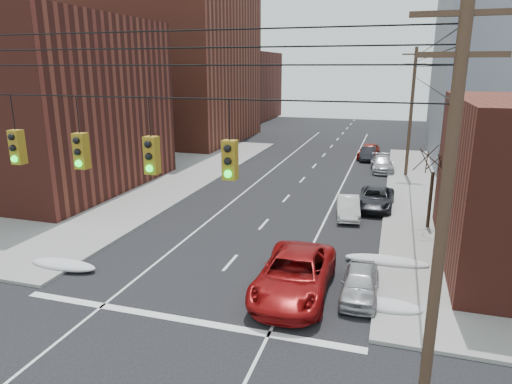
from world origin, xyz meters
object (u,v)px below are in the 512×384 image
Objects in this scene: parked_car_a at (360,283)px; parked_car_b at (348,207)px; lot_car_a at (98,183)px; parked_car_c at (376,199)px; parked_car_d at (382,164)px; parked_car_e at (369,151)px; lot_car_c at (91,174)px; lot_car_d at (127,161)px; red_pickup at (294,275)px; lot_car_b at (147,158)px; parked_car_f at (368,153)px.

parked_car_b reaches higher than parked_car_a.
parked_car_c is at bearing -75.93° from lot_car_a.
parked_car_e reaches higher than parked_car_d.
lot_car_d is at bearing 0.85° from lot_car_c.
parked_car_c is at bearing 77.95° from red_pickup.
parked_car_e is at bearing -59.77° from lot_car_b.
parked_car_f is (0.00, 19.73, 0.02)m from parked_car_b.
parked_car_d is (0.00, 12.11, 0.00)m from parked_car_c.
lot_car_a reaches higher than parked_car_c.
parked_car_d is 1.25× the size of lot_car_a.
parked_car_b is 21.60m from lot_car_c.
parked_car_c is 1.22× the size of parked_car_f.
parked_car_c is (0.00, 13.14, 0.04)m from parked_car_a.
lot_car_b reaches higher than lot_car_d.
parked_car_e reaches higher than parked_car_c.
lot_car_c is (-23.02, 13.50, 0.15)m from parked_car_a.
parked_car_c is at bearing 49.08° from parked_car_b.
lot_car_c is (-23.02, -11.74, 0.10)m from parked_car_d.
lot_car_c reaches higher than lot_car_a.
lot_car_c reaches higher than parked_car_f.
lot_car_b is (-20.26, 9.81, 0.23)m from parked_car_b.
lot_car_a is at bearing 150.97° from parked_car_a.
lot_car_b is at bearing 163.36° from parked_car_c.
parked_car_d is at bearing -75.65° from lot_car_b.
red_pickup is 1.28× the size of parked_car_c.
parked_car_b is 14.65m from parked_car_d.
parked_car_f is at bearing 92.09° from parked_car_a.
parked_car_c is 23.96m from lot_car_d.
red_pickup reaches higher than lot_car_a.
parked_car_e reaches higher than parked_car_a.
red_pickup is at bearing -119.44° from lot_car_d.
parked_car_d is 23.95m from lot_car_d.
lot_car_c is 1.19× the size of lot_car_d.
parked_car_e is at bearing -50.96° from lot_car_c.
parked_car_e is 1.21× the size of lot_car_a.
parked_car_a is 29.96m from lot_car_b.
parked_car_c is (2.70, 13.63, -0.19)m from red_pickup.
lot_car_c is (-20.32, 14.00, -0.09)m from red_pickup.
parked_car_a is at bearing -79.90° from parked_car_e.
lot_car_b reaches higher than parked_car_d.
lot_car_b is 1.84m from lot_car_d.
parked_car_d is 6.29m from parked_car_e.
lot_car_b is at bearing -144.66° from parked_car_e.
parked_car_e reaches higher than lot_car_d.
parked_car_f is (-1.60, 17.27, -0.02)m from parked_car_c.
parked_car_e is (-1.60, 6.09, 0.09)m from parked_car_d.
red_pickup is at bearing -102.06° from parked_car_d.
parked_car_e is 22.98m from lot_car_b.
lot_car_c is at bearing -159.05° from parked_car_d.
parked_car_c is at bearing 89.08° from parked_car_a.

